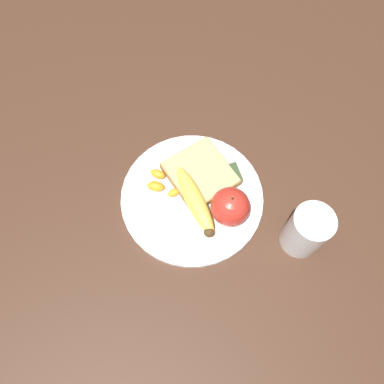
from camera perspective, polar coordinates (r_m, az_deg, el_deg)
The scene contains 13 objects.
ground_plane at distance 0.76m, azimuth 0.00°, elevation -0.98°, with size 3.00×3.00×0.00m, color #42281C.
plate at distance 0.76m, azimuth 0.00°, elevation -0.74°, with size 0.29×0.29×0.01m.
juice_glass at distance 0.71m, azimuth 16.95°, elevation -5.77°, with size 0.07×0.07×0.11m.
apple at distance 0.71m, azimuth 5.86°, elevation -2.25°, with size 0.08×0.08×0.08m.
banana at distance 0.73m, azimuth 0.23°, elevation -1.44°, with size 0.16×0.06×0.04m.
bread_slice at distance 0.76m, azimuth 1.27°, elevation 2.74°, with size 0.15×0.15×0.02m.
fork at distance 0.75m, azimuth -1.77°, elevation -0.57°, with size 0.15×0.15×0.00m.
jam_packet at distance 0.76m, azimuth 5.94°, elevation 2.52°, with size 0.04×0.04×0.02m.
orange_segment_0 at distance 0.75m, azimuth -1.27°, elevation 0.75°, with size 0.03×0.03×0.02m.
orange_segment_1 at distance 0.75m, azimuth -5.57°, elevation 0.88°, with size 0.03×0.04×0.02m.
orange_segment_2 at distance 0.77m, azimuth -5.24°, elevation 2.75°, with size 0.03×0.04×0.02m.
orange_segment_3 at distance 0.75m, azimuth -2.75°, elevation -0.08°, with size 0.02×0.03×0.01m.
orange_segment_4 at distance 0.77m, azimuth -1.59°, elevation 3.24°, with size 0.03×0.03×0.01m.
Camera 1 is at (0.28, -0.09, 0.70)m, focal length 35.00 mm.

